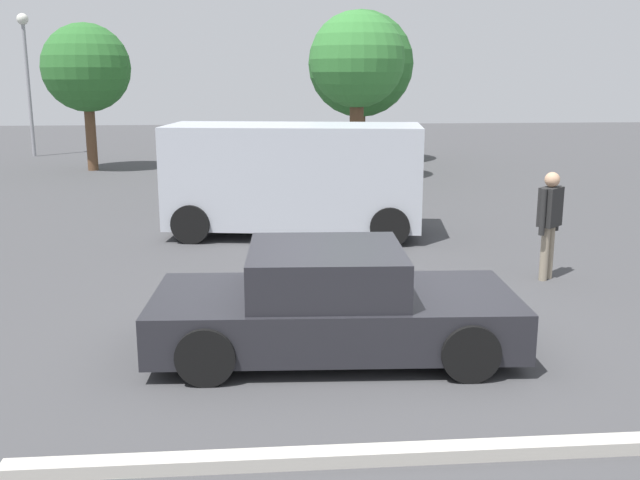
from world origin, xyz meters
TOP-DOWN VIEW (x-y plane):
  - ground_plane at (0.00, 0.00)m, footprint 80.00×80.00m
  - sedan_foreground at (-0.21, -0.07)m, footprint 4.29×2.11m
  - dog at (0.80, 2.53)m, footprint 0.31×0.67m
  - van_white at (-0.34, 6.42)m, footprint 5.28×2.79m
  - pedestrian at (3.51, 2.73)m, footprint 0.46×0.44m
  - parking_curb at (0.00, -2.58)m, footprint 6.35×0.20m
  - light_post_near at (-10.04, 21.75)m, footprint 0.44×0.44m
  - tree_back_left at (1.98, 14.21)m, footprint 2.89×2.89m
  - tree_back_center at (-6.72, 17.14)m, footprint 2.92×2.92m
  - tree_back_right at (2.73, 18.84)m, footprint 3.84×3.84m

SIDE VIEW (x-z plane):
  - ground_plane at x=0.00m, z-range 0.00..0.00m
  - parking_curb at x=0.00m, z-range 0.00..0.12m
  - dog at x=0.80m, z-range 0.05..0.49m
  - sedan_foreground at x=-0.21m, z-range -0.05..1.22m
  - pedestrian at x=3.51m, z-range 0.17..1.90m
  - van_white at x=-0.34m, z-range 0.09..2.32m
  - tree_back_center at x=-6.72m, z-range 0.96..5.84m
  - tree_back_right at x=2.73m, z-range 0.82..6.32m
  - tree_back_left at x=1.98m, z-range 1.06..6.15m
  - light_post_near at x=-10.04m, z-range 1.06..6.57m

